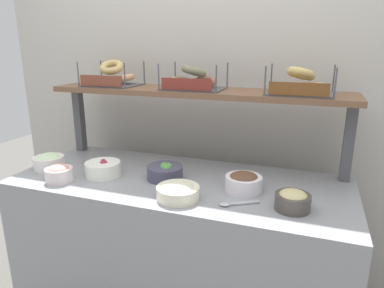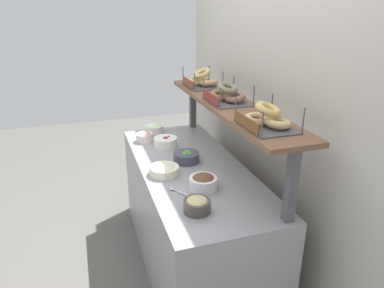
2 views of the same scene
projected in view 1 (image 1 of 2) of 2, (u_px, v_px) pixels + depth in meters
name	position (u px, v px, depth m)	size (l,w,h in m)	color
back_wall	(211.00, 97.00, 2.18)	(2.91, 0.06, 2.40)	#B9B3A9
deli_counter	(180.00, 252.00, 1.90)	(1.71, 0.70, 0.85)	gray
shelf_riser_left	(79.00, 120.00, 2.23)	(0.05, 0.05, 0.40)	#4C4C51
shelf_riser_right	(349.00, 143.00, 1.71)	(0.05, 0.05, 0.40)	#4C4C51
upper_shelf	(197.00, 92.00, 1.91)	(1.67, 0.32, 0.03)	brown
bowl_veggie_mix	(165.00, 172.00, 1.79)	(0.19, 0.19, 0.08)	#434256
bowl_chocolate_spread	(244.00, 182.00, 1.63)	(0.17, 0.17, 0.09)	white
bowl_hummus	(293.00, 200.00, 1.45)	(0.15, 0.15, 0.09)	#453E39
bowl_lox_spread	(59.00, 173.00, 1.75)	(0.14, 0.14, 0.09)	silver
bowl_scallion_spread	(49.00, 161.00, 1.91)	(0.16, 0.16, 0.09)	white
bowl_beet_salad	(103.00, 169.00, 1.82)	(0.18, 0.18, 0.09)	white
bowl_potato_salad	(178.00, 191.00, 1.56)	(0.19, 0.19, 0.07)	#F0E9C7
serving_spoon_near_plate	(233.00, 204.00, 1.50)	(0.16, 0.10, 0.01)	#B7B7BC
bagel_basket_sesame	(112.00, 77.00, 2.05)	(0.31, 0.25, 0.16)	#4C4C51
bagel_basket_poppy	(193.00, 81.00, 1.89)	(0.32, 0.25, 0.14)	#4C4C51
bagel_basket_plain	(300.00, 85.00, 1.70)	(0.32, 0.25, 0.14)	#4C4C51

